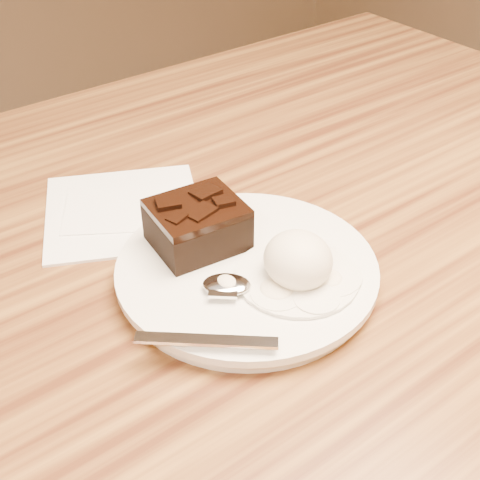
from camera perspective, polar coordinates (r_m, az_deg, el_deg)
dining_table at (r=0.93m, az=-0.16°, el=-18.20°), size 1.20×0.80×0.75m
plate at (r=0.59m, az=0.59°, el=-2.84°), size 0.23×0.23×0.02m
brownie at (r=0.60m, az=-3.70°, el=1.07°), size 0.09×0.08×0.04m
ice_cream_scoop at (r=0.56m, az=5.03°, el=-1.72°), size 0.06×0.06×0.05m
melt_puddle at (r=0.57m, az=4.93°, el=-3.18°), size 0.11×0.11×0.00m
spoon at (r=0.55m, az=-1.15°, el=-4.01°), size 0.14×0.13×0.01m
napkin at (r=0.69m, az=-10.05°, el=2.60°), size 0.21×0.21×0.01m
crumb_a at (r=0.58m, az=2.29°, el=-2.31°), size 0.01×0.01×0.00m
crumb_b at (r=0.58m, az=7.13°, el=-3.02°), size 0.01×0.01×0.00m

